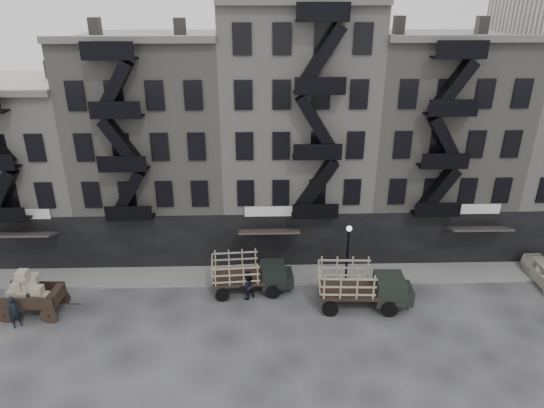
{
  "coord_description": "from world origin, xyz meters",
  "views": [
    {
      "loc": [
        -2.59,
        -24.34,
        17.81
      ],
      "look_at": [
        -1.81,
        4.0,
        5.22
      ],
      "focal_mm": 32.0,
      "sensor_mm": 36.0,
      "label": 1
    }
  ],
  "objects_px": {
    "stake_truck_west": "(250,271)",
    "pedestrian_mid": "(247,285)",
    "stake_truck_east": "(362,283)",
    "pedestrian_west": "(15,312)",
    "wagon": "(28,288)"
  },
  "relations": [
    {
      "from": "pedestrian_mid",
      "to": "stake_truck_west",
      "type": "bearing_deg",
      "value": -136.29
    },
    {
      "from": "stake_truck_west",
      "to": "pedestrian_mid",
      "type": "bearing_deg",
      "value": -104.28
    },
    {
      "from": "stake_truck_west",
      "to": "pedestrian_mid",
      "type": "xyz_separation_m",
      "value": [
        -0.15,
        -0.81,
        -0.48
      ]
    },
    {
      "from": "stake_truck_west",
      "to": "stake_truck_east",
      "type": "relative_size",
      "value": 0.91
    },
    {
      "from": "stake_truck_east",
      "to": "pedestrian_mid",
      "type": "bearing_deg",
      "value": 174.53
    },
    {
      "from": "stake_truck_east",
      "to": "pedestrian_mid",
      "type": "height_order",
      "value": "stake_truck_east"
    },
    {
      "from": "wagon",
      "to": "pedestrian_mid",
      "type": "relative_size",
      "value": 1.91
    },
    {
      "from": "stake_truck_west",
      "to": "pedestrian_mid",
      "type": "relative_size",
      "value": 2.67
    },
    {
      "from": "wagon",
      "to": "pedestrian_mid",
      "type": "bearing_deg",
      "value": 8.45
    },
    {
      "from": "wagon",
      "to": "stake_truck_east",
      "type": "height_order",
      "value": "wagon"
    },
    {
      "from": "pedestrian_west",
      "to": "pedestrian_mid",
      "type": "distance_m",
      "value": 13.43
    },
    {
      "from": "stake_truck_west",
      "to": "pedestrian_mid",
      "type": "distance_m",
      "value": 0.96
    },
    {
      "from": "pedestrian_west",
      "to": "pedestrian_mid",
      "type": "height_order",
      "value": "pedestrian_west"
    },
    {
      "from": "wagon",
      "to": "stake_truck_west",
      "type": "xyz_separation_m",
      "value": [
        12.97,
        2.01,
        -0.3
      ]
    },
    {
      "from": "pedestrian_west",
      "to": "stake_truck_west",
      "type": "bearing_deg",
      "value": -27.27
    }
  ]
}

